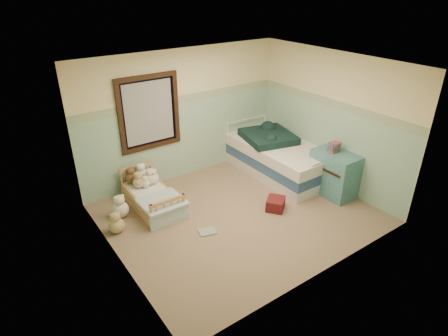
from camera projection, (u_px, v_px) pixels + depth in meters
floor at (239, 214)px, 6.47m from camera, size 4.20×3.60×0.02m
ceiling at (242, 65)px, 5.33m from camera, size 4.20×3.60×0.02m
wall_back at (183, 116)px, 7.21m from camera, size 4.20×0.04×2.50m
wall_front at (330, 195)px, 4.59m from camera, size 4.20×0.04×2.50m
wall_left at (109, 184)px, 4.82m from camera, size 0.04×3.60×2.50m
wall_right at (330, 120)px, 6.98m from camera, size 0.04×3.60×2.50m
wainscot_mint at (185, 140)px, 7.43m from camera, size 4.20×0.01×1.50m
border_strip at (183, 99)px, 7.05m from camera, size 4.20×0.01×0.15m
window_frame at (149, 113)px, 6.73m from camera, size 1.16×0.06×1.36m
window_blinds at (149, 113)px, 6.74m from camera, size 0.92×0.01×1.12m
toddler_bed_frame at (153, 202)px, 6.63m from camera, size 0.64×1.28×0.16m
toddler_mattress at (152, 195)px, 6.56m from camera, size 0.58×1.22×0.12m
patchwork_quilt at (162, 202)px, 6.24m from camera, size 0.69×0.64×0.03m
plush_bed_brown at (131, 178)px, 6.77m from camera, size 0.22×0.22×0.22m
plush_bed_white at (142, 175)px, 6.87m from camera, size 0.23×0.23×0.23m
plush_bed_tan at (139, 182)px, 6.64m from camera, size 0.21×0.21×0.21m
plush_bed_dark at (151, 179)px, 6.76m from camera, size 0.20×0.20×0.20m
plush_floor_cream at (120, 210)px, 6.32m from camera, size 0.28×0.28×0.28m
plush_floor_tan at (116, 225)px, 5.94m from camera, size 0.25×0.25×0.25m
twin_bed_frame at (278, 169)px, 7.73m from camera, size 1.09×2.18×0.22m
twin_boxspring at (279, 159)px, 7.63m from camera, size 1.09×2.18×0.22m
twin_mattress at (280, 149)px, 7.53m from camera, size 1.14×2.23×0.22m
teal_blanket at (268, 136)px, 7.64m from camera, size 1.13×1.17×0.14m
dresser at (334, 174)px, 6.89m from camera, size 0.51×0.82×0.82m
book_stack at (334, 147)px, 6.72m from camera, size 0.20×0.16×0.18m
red_pillow at (276, 204)px, 6.54m from camera, size 0.44×0.43×0.21m
floor_book at (207, 232)px, 5.98m from camera, size 0.31×0.27×0.02m
extra_plush_0 at (154, 178)px, 6.79m from camera, size 0.19×0.19×0.19m
extra_plush_1 at (150, 179)px, 6.75m from camera, size 0.21×0.21×0.21m
extra_plush_2 at (145, 184)px, 6.65m from camera, size 0.15×0.15×0.15m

